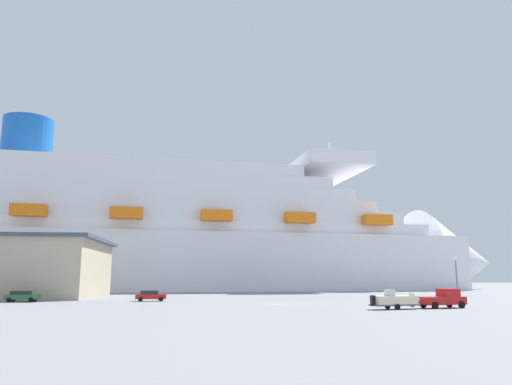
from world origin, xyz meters
The scene contains 7 objects.
ground_plane centered at (0.00, 30.00, 0.00)m, with size 600.00×600.00×0.00m, color gray.
cruise_ship centered at (-28.55, 76.14, 14.59)m, with size 234.53×55.31×56.23m.
pickup_truck centered at (17.02, -11.19, 1.04)m, with size 5.90×3.19×2.20m.
small_boat_on_trailer centered at (11.04, -12.48, 0.97)m, with size 7.08×3.00×2.15m.
street_lamp centered at (26.71, 2.42, 4.38)m, with size 0.56×0.56×6.55m.
parked_car_red_hatchback centered at (-18.08, 11.04, 0.83)m, with size 4.75×2.54×1.58m.
parked_car_green_wagon centered at (-36.60, 11.32, 0.83)m, with size 4.58×2.00×1.58m.
Camera 1 is at (-12.08, -64.90, 3.34)m, focal length 33.82 mm.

